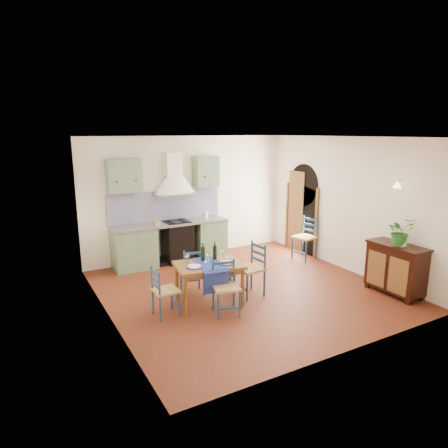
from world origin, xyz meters
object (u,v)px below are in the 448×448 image
(potted_plant, at_px, (400,232))
(chair_near, at_px, (226,287))
(dining_table, at_px, (209,268))
(sideboard, at_px, (396,267))

(potted_plant, bearing_deg, chair_near, 164.68)
(dining_table, xyz_separation_m, potted_plant, (3.10, -1.31, 0.55))
(dining_table, distance_m, chair_near, 0.51)
(chair_near, xyz_separation_m, potted_plant, (3.05, -0.83, 0.73))
(chair_near, relative_size, sideboard, 0.83)
(sideboard, xyz_separation_m, potted_plant, (-0.02, -0.04, 0.67))
(dining_table, relative_size, sideboard, 1.17)
(dining_table, distance_m, potted_plant, 3.41)
(sideboard, distance_m, potted_plant, 0.68)
(dining_table, bearing_deg, chair_near, -83.56)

